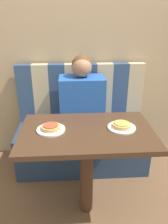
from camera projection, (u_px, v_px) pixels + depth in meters
ground_plane at (86, 208)px, 1.78m from camera, size 12.00×12.00×0.00m
wall_back at (80, 31)px, 2.08m from camera, size 7.00×0.05×2.60m
booth_seat at (82, 146)px, 2.23m from camera, size 1.26×0.52×0.42m
booth_backrest at (81, 93)px, 2.22m from camera, size 1.26×0.09×0.59m
dining_table at (87, 145)px, 1.53m from camera, size 0.91×0.57×0.72m
person at (82, 98)px, 2.02m from camera, size 0.41×0.26×0.71m
plate_left at (51, 130)px, 1.48m from camera, size 0.19×0.19×0.01m
plate_right at (122, 127)px, 1.51m from camera, size 0.19×0.19×0.01m
pizza_left at (51, 127)px, 1.47m from camera, size 0.13×0.13×0.03m
pizza_right at (122, 125)px, 1.50m from camera, size 0.13×0.13×0.03m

